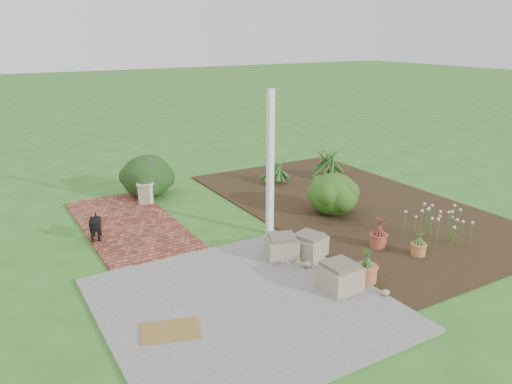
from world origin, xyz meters
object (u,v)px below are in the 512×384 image
cream_ceramic_urn (145,193)px  evergreen_shrub (334,193)px  black_dog (95,224)px  stone_trough_near (339,277)px

cream_ceramic_urn → evergreen_shrub: (2.92, -2.39, 0.19)m
black_dog → evergreen_shrub: (4.25, -0.98, 0.12)m
stone_trough_near → evergreen_shrub: size_ratio=0.51×
cream_ceramic_urn → black_dog: bearing=-133.4°
stone_trough_near → cream_ceramic_urn: cream_ceramic_urn is taller
stone_trough_near → cream_ceramic_urn: (-1.12, 4.77, 0.04)m
stone_trough_near → cream_ceramic_urn: size_ratio=1.20×
cream_ceramic_urn → evergreen_shrub: size_ratio=0.42×
stone_trough_near → black_dog: 4.16m
black_dog → cream_ceramic_urn: (1.33, 1.41, -0.07)m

